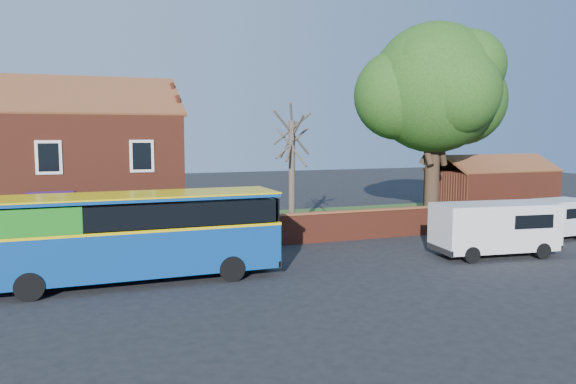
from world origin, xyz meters
name	(u,v)px	position (x,y,z in m)	size (l,w,h in m)	color
ground	(251,287)	(0.00, 0.00, 0.00)	(120.00, 120.00, 0.00)	black
pavement	(52,267)	(-7.00, 5.75, 0.06)	(18.00, 3.50, 0.12)	gray
kerb	(50,277)	(-7.00, 4.00, 0.07)	(18.00, 0.15, 0.14)	slate
grass_strip	(381,218)	(13.00, 13.00, 0.02)	(26.00, 12.00, 0.04)	#426B28
shop_building	(53,178)	(-7.02, 11.50, 3.41)	(12.30, 8.13, 10.50)	maroon
boundary_wall	(435,219)	(13.00, 7.00, 0.81)	(22.00, 0.38, 1.60)	maroon
outbuilding	(491,190)	(22.00, 13.00, 1.61)	(8.20, 5.06, 4.17)	maroon
bus	(122,233)	(-4.34, 2.35, 1.91)	(11.09, 2.90, 3.37)	navy
van_near	(495,227)	(12.07, 1.11, 1.38)	(5.84, 2.92, 2.46)	silver
van_far	(548,218)	(17.57, 3.39, 1.17)	(4.91, 2.27, 2.10)	silver
large_tree	(433,92)	(15.57, 11.13, 8.24)	(10.31, 8.16, 12.58)	black
bare_tree	(292,171)	(5.50, 10.08, 3.56)	(2.60, 3.10, 6.94)	#4C4238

